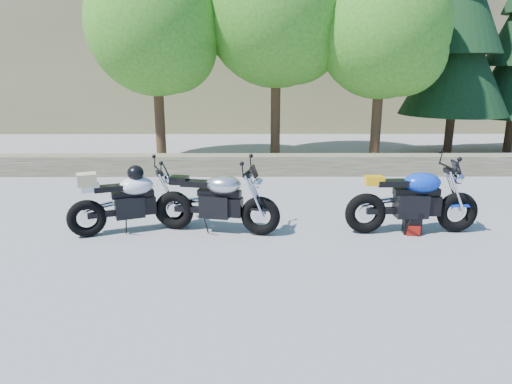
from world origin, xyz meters
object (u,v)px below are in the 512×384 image
Objects in this scene: backpack at (412,223)px; white_bike at (130,200)px; blue_bike at (413,201)px; silver_bike at (217,202)px.

white_bike is at bearing -177.42° from backpack.
silver_bike is at bearing 177.41° from blue_bike.
white_bike reaches higher than backpack.
white_bike is 4.60m from blue_bike.
backpack is at bearing -100.86° from blue_bike.
white_bike is 0.87× the size of blue_bike.
silver_bike is 1.44m from white_bike.
blue_bike reaches higher than silver_bike.
silver_bike is 5.63× the size of backpack.
backpack is at bearing -24.12° from white_bike.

